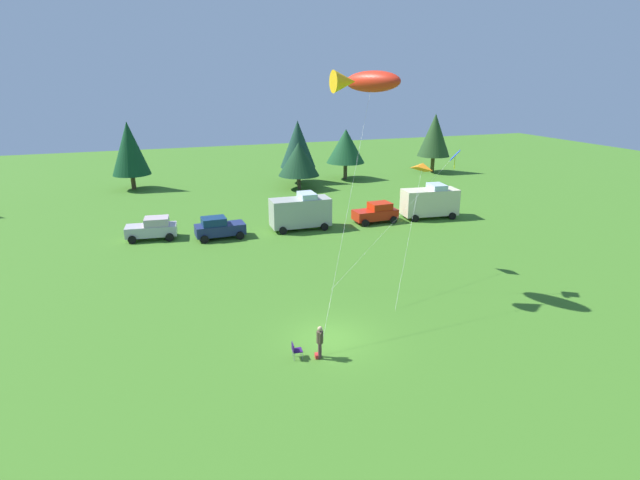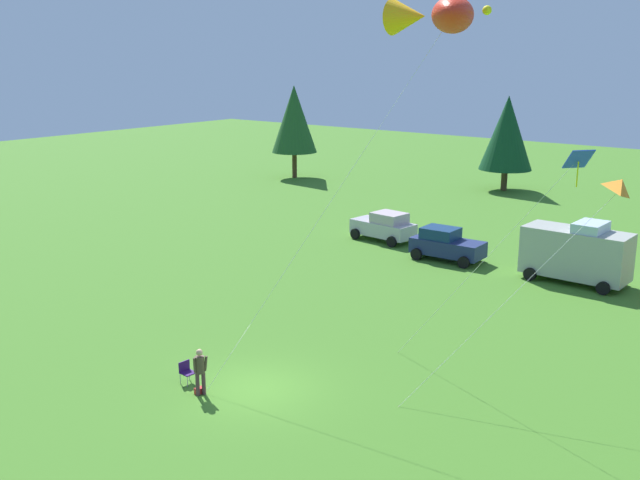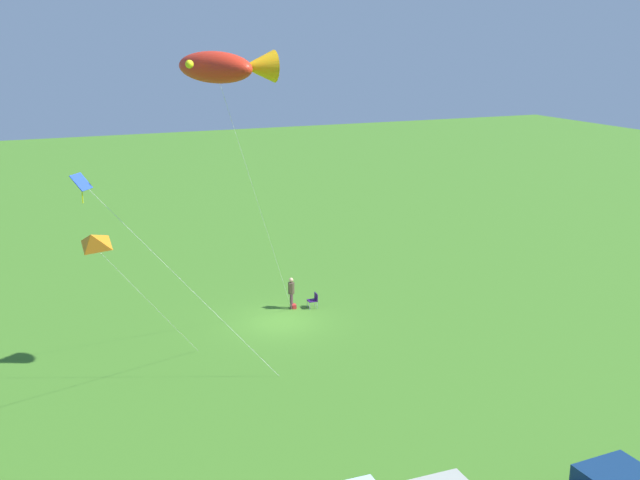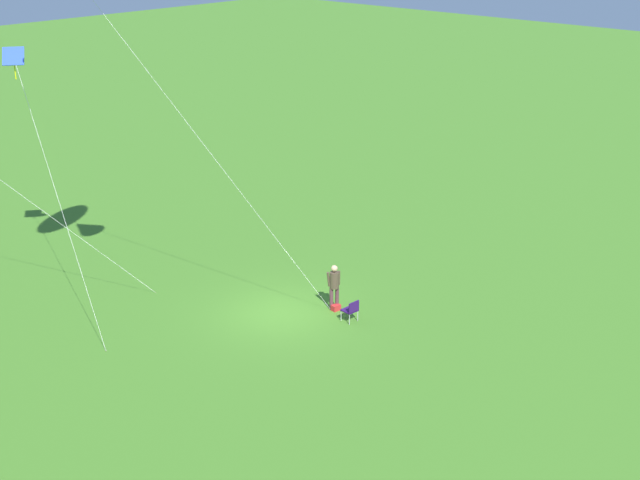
# 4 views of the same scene
# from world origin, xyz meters

# --- Properties ---
(ground_plane) EXTENTS (160.00, 160.00, 0.00)m
(ground_plane) POSITION_xyz_m (0.00, 0.00, 0.00)
(ground_plane) COLOR #3E7322
(person_kite_flyer) EXTENTS (0.46, 0.50, 1.74)m
(person_kite_flyer) POSITION_xyz_m (-1.21, -1.58, 1.02)
(person_kite_flyer) COLOR #503037
(person_kite_flyer) RESTS_ON ground
(folding_chair) EXTENTS (0.51, 0.51, 0.82)m
(folding_chair) POSITION_xyz_m (-2.37, -1.20, 0.49)
(folding_chair) COLOR #2B1151
(folding_chair) RESTS_ON ground
(backpack_on_grass) EXTENTS (0.27, 0.35, 0.22)m
(backpack_on_grass) POSITION_xyz_m (-1.34, -1.54, 0.11)
(backpack_on_grass) COLOR red
(backpack_on_grass) RESTS_ON ground
(kite_large_fish) EXTENTS (7.16, 8.89, 13.70)m
(kite_large_fish) POSITION_xyz_m (4.02, 5.37, 13.06)
(kite_large_fish) COLOR red
(kite_large_fish) RESTS_ON ground
(kite_diamond_blue) EXTENTS (7.80, 2.46, 9.05)m
(kite_diamond_blue) POSITION_xyz_m (9.29, 4.13, 8.36)
(kite_diamond_blue) COLOR blue
(kite_diamond_blue) RESTS_ON ground
(kite_delta_orange) EXTENTS (5.69, 6.93, 7.78)m
(kite_delta_orange) POSITION_xyz_m (9.77, 8.05, 7.38)
(kite_delta_orange) COLOR orange
(kite_delta_orange) RESTS_ON ground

